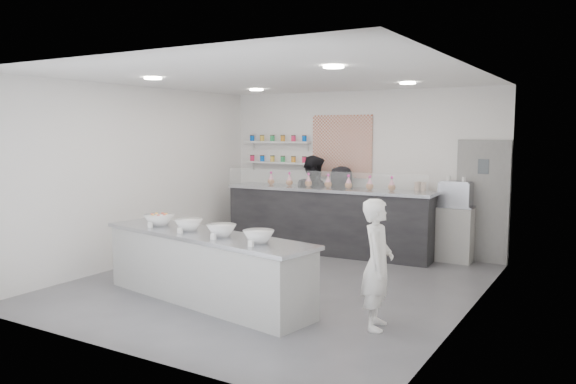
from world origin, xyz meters
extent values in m
plane|color=#515156|center=(0.00, 0.00, 0.00)|extent=(6.00, 6.00, 0.00)
plane|color=white|center=(0.00, 0.00, 3.00)|extent=(6.00, 6.00, 0.00)
plane|color=white|center=(0.00, 3.00, 1.50)|extent=(5.50, 0.00, 5.50)
plane|color=white|center=(-2.75, 0.00, 1.50)|extent=(0.00, 6.00, 6.00)
plane|color=white|center=(2.75, 0.00, 1.50)|extent=(0.00, 6.00, 6.00)
cube|color=gray|center=(2.30, 2.97, 1.05)|extent=(0.88, 0.04, 2.10)
cube|color=#AA3E1D|center=(-0.35, 2.98, 1.95)|extent=(1.25, 0.03, 1.20)
cube|color=silver|center=(-1.75, 2.90, 1.60)|extent=(1.45, 0.22, 0.04)
cube|color=silver|center=(-1.75, 2.90, 2.02)|extent=(1.45, 0.22, 0.04)
cylinder|color=white|center=(-1.40, -1.00, 2.98)|extent=(0.24, 0.24, 0.02)
cylinder|color=white|center=(1.40, -1.00, 2.98)|extent=(0.24, 0.24, 0.02)
cylinder|color=white|center=(-1.40, 1.60, 2.98)|extent=(0.24, 0.24, 0.02)
cylinder|color=white|center=(1.40, 1.60, 2.98)|extent=(0.24, 0.24, 0.02)
cube|color=#B1B1AC|center=(-0.36, -1.20, 0.46)|extent=(3.44, 1.33, 0.92)
cube|color=black|center=(-0.30, 2.29, 0.60)|extent=(3.93, 0.92, 1.21)
cube|color=white|center=(-0.28, 1.95, 1.37)|extent=(3.84, 0.22, 0.33)
cube|color=#B1B1AC|center=(1.55, 2.78, 0.49)|extent=(1.31, 0.42, 0.98)
cube|color=#93969E|center=(1.89, 2.78, 1.18)|extent=(0.53, 0.36, 0.40)
imported|color=white|center=(1.97, -0.99, 0.75)|extent=(0.49, 0.62, 1.50)
imported|color=black|center=(-0.75, 2.57, 0.89)|extent=(1.07, 0.97, 1.78)
imported|color=black|center=(-0.18, 2.60, 0.80)|extent=(0.88, 0.67, 1.60)
camera|label=1|loc=(4.27, -6.88, 2.26)|focal=35.00mm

